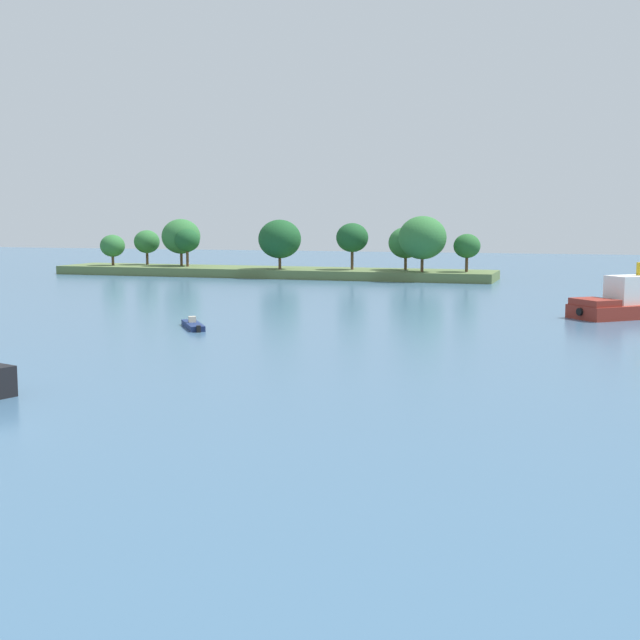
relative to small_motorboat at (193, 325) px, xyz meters
name	(u,v)px	position (x,y,z in m)	size (l,w,h in m)	color
treeline_island	(284,254)	(-14.24, 61.00, 3.27)	(70.68, 11.66, 9.46)	#566B3D
small_motorboat	(193,325)	(0.00, 0.00, 0.00)	(4.06, 5.08, 0.94)	navy
tugboat	(624,304)	(34.51, 19.01, 1.05)	(10.61, 9.95, 5.06)	maroon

